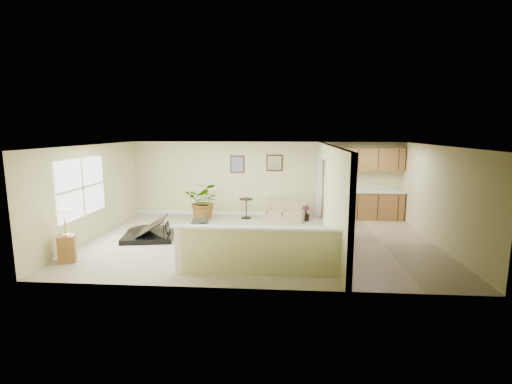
# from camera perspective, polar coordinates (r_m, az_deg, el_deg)

# --- Properties ---
(floor) EXTENTS (9.00, 9.00, 0.00)m
(floor) POSITION_cam_1_polar(r_m,az_deg,el_deg) (9.84, 0.58, -7.52)
(floor) COLOR tan
(floor) RESTS_ON ground
(back_wall) EXTENTS (9.00, 0.04, 2.50)m
(back_wall) POSITION_cam_1_polar(r_m,az_deg,el_deg) (12.51, 1.47, 2.01)
(back_wall) COLOR #CCC88B
(back_wall) RESTS_ON floor
(front_wall) EXTENTS (9.00, 0.04, 2.50)m
(front_wall) POSITION_cam_1_polar(r_m,az_deg,el_deg) (6.62, -1.08, -4.74)
(front_wall) COLOR #CCC88B
(front_wall) RESTS_ON floor
(left_wall) EXTENTS (0.04, 6.00, 2.50)m
(left_wall) POSITION_cam_1_polar(r_m,az_deg,el_deg) (10.81, -23.96, 0.00)
(left_wall) COLOR #CCC88B
(left_wall) RESTS_ON floor
(right_wall) EXTENTS (0.04, 6.00, 2.50)m
(right_wall) POSITION_cam_1_polar(r_m,az_deg,el_deg) (10.30, 26.44, -0.61)
(right_wall) COLOR #CCC88B
(right_wall) RESTS_ON floor
(ceiling) EXTENTS (9.00, 6.00, 0.04)m
(ceiling) POSITION_cam_1_polar(r_m,az_deg,el_deg) (9.42, 0.60, 7.19)
(ceiling) COLOR silver
(ceiling) RESTS_ON back_wall
(kitchen_vinyl) EXTENTS (2.70, 6.00, 0.01)m
(kitchen_vinyl) POSITION_cam_1_polar(r_m,az_deg,el_deg) (10.15, 18.78, -7.49)
(kitchen_vinyl) COLOR tan
(kitchen_vinyl) RESTS_ON floor
(interior_partition) EXTENTS (0.18, 5.99, 2.50)m
(interior_partition) POSITION_cam_1_polar(r_m,az_deg,el_deg) (9.86, 11.18, -0.38)
(interior_partition) COLOR #CCC88B
(interior_partition) RESTS_ON floor
(pony_half_wall) EXTENTS (3.42, 0.22, 1.00)m
(pony_half_wall) POSITION_cam_1_polar(r_m,az_deg,el_deg) (7.49, 0.02, -8.87)
(pony_half_wall) COLOR #CCC88B
(pony_half_wall) RESTS_ON floor
(left_window) EXTENTS (0.05, 2.15, 1.45)m
(left_window) POSITION_cam_1_polar(r_m,az_deg,el_deg) (10.34, -25.25, 0.64)
(left_window) COLOR white
(left_window) RESTS_ON left_wall
(wall_art_left) EXTENTS (0.48, 0.04, 0.58)m
(wall_art_left) POSITION_cam_1_polar(r_m,az_deg,el_deg) (12.51, -2.89, 4.30)
(wall_art_left) COLOR #321F12
(wall_art_left) RESTS_ON back_wall
(wall_mirror) EXTENTS (0.55, 0.04, 0.55)m
(wall_mirror) POSITION_cam_1_polar(r_m,az_deg,el_deg) (12.41, 2.86, 4.49)
(wall_mirror) COLOR #321F12
(wall_mirror) RESTS_ON back_wall
(kitchen_cabinets) EXTENTS (2.36, 0.65, 2.33)m
(kitchen_cabinets) POSITION_cam_1_polar(r_m,az_deg,el_deg) (12.56, 16.10, -0.09)
(kitchen_cabinets) COLOR #955C30
(kitchen_cabinets) RESTS_ON floor
(piano) EXTENTS (1.68, 1.71, 1.24)m
(piano) POSITION_cam_1_polar(r_m,az_deg,el_deg) (10.41, -16.14, -4.00)
(piano) COLOR black
(piano) RESTS_ON floor
(piano_bench) EXTENTS (0.51, 0.87, 0.55)m
(piano_bench) POSITION_cam_1_polar(r_m,az_deg,el_deg) (9.77, -8.56, -6.06)
(piano_bench) COLOR black
(piano_bench) RESTS_ON floor
(loveseat) EXTENTS (1.53, 1.09, 0.77)m
(loveseat) POSITION_cam_1_polar(r_m,az_deg,el_deg) (12.12, 4.38, -2.87)
(loveseat) COLOR tan
(loveseat) RESTS_ON floor
(accent_table) EXTENTS (0.46, 0.46, 0.66)m
(accent_table) POSITION_cam_1_polar(r_m,az_deg,el_deg) (12.21, -1.52, -2.12)
(accent_table) COLOR black
(accent_table) RESTS_ON floor
(palm_plant) EXTENTS (1.19, 1.06, 1.24)m
(palm_plant) POSITION_cam_1_polar(r_m,az_deg,el_deg) (12.09, -7.95, -1.44)
(palm_plant) COLOR black
(palm_plant) RESTS_ON floor
(small_plant) EXTENTS (0.33, 0.33, 0.49)m
(small_plant) POSITION_cam_1_polar(r_m,az_deg,el_deg) (12.05, 7.57, -3.40)
(small_plant) COLOR black
(small_plant) RESTS_ON floor
(lamp_stand) EXTENTS (0.46, 0.46, 1.19)m
(lamp_stand) POSITION_cam_1_polar(r_m,az_deg,el_deg) (9.21, -27.17, -6.52)
(lamp_stand) COLOR #955C30
(lamp_stand) RESTS_ON floor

